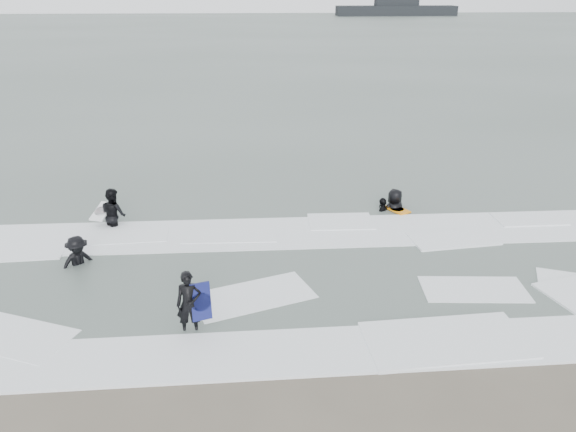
{
  "coord_description": "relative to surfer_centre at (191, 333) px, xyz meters",
  "views": [
    {
      "loc": [
        -1.09,
        -11.27,
        7.86
      ],
      "look_at": [
        0.0,
        5.0,
        1.1
      ],
      "focal_mm": 35.0,
      "sensor_mm": 36.0,
      "label": 1
    }
  ],
  "objects": [
    {
      "name": "sea",
      "position": [
        2.67,
        79.61,
        0.06
      ],
      "size": [
        320.0,
        320.0,
        0.0
      ],
      "primitive_type": "plane",
      "color": "#47544C",
      "rests_on": "ground"
    },
    {
      "name": "surfer_wading",
      "position": [
        -3.27,
        6.77,
        0.0
      ],
      "size": [
        1.19,
        1.18,
        1.93
      ],
      "primitive_type": "imported",
      "rotation": [
        0.0,
        0.0,
        2.39
      ],
      "color": "black",
      "rests_on": "ground"
    },
    {
      "name": "surfer_breaker",
      "position": [
        -3.68,
        3.73,
        0.0
      ],
      "size": [
        1.35,
        1.26,
        1.83
      ],
      "primitive_type": "imported",
      "rotation": [
        0.0,
        0.0,
        0.66
      ],
      "color": "black",
      "rests_on": "ground"
    },
    {
      "name": "surfer_right_near",
      "position": [
        6.42,
        7.54,
        0.0
      ],
      "size": [
        0.88,
        1.04,
        1.66
      ],
      "primitive_type": "imported",
      "rotation": [
        0.0,
        0.0,
        -2.16
      ],
      "color": "black",
      "rests_on": "ground"
    },
    {
      "name": "ground",
      "position": [
        2.67,
        -0.39,
        0.0
      ],
      "size": [
        320.0,
        320.0,
        0.0
      ],
      "primitive_type": "plane",
      "color": "brown",
      "rests_on": "ground"
    },
    {
      "name": "surf_foam",
      "position": [
        2.67,
        3.31,
        0.04
      ],
      "size": [
        30.03,
        9.06,
        0.09
      ],
      "color": "white",
      "rests_on": "ground"
    },
    {
      "name": "surfer_right_far",
      "position": [
        6.88,
        7.61,
        0.0
      ],
      "size": [
        1.13,
        0.96,
        1.96
      ],
      "primitive_type": "imported",
      "rotation": [
        0.0,
        0.0,
        -2.72
      ],
      "color": "black",
      "rests_on": "ground"
    },
    {
      "name": "surfer_centre",
      "position": [
        0.0,
        0.0,
        0.0
      ],
      "size": [
        0.65,
        0.46,
        1.67
      ],
      "primitive_type": "imported",
      "rotation": [
        0.0,
        0.0,
        0.1
      ],
      "color": "black",
      "rests_on": "ground"
    },
    {
      "name": "vessel_horizon",
      "position": [
        40.55,
        143.54,
        1.59
      ],
      "size": [
        31.51,
        5.63,
        4.28
      ],
      "color": "black",
      "rests_on": "ground"
    },
    {
      "name": "bodyboards",
      "position": [
        1.19,
        4.79,
        0.5
      ],
      "size": [
        11.42,
        8.02,
        1.25
      ],
      "color": "#11154F",
      "rests_on": "ground"
    }
  ]
}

